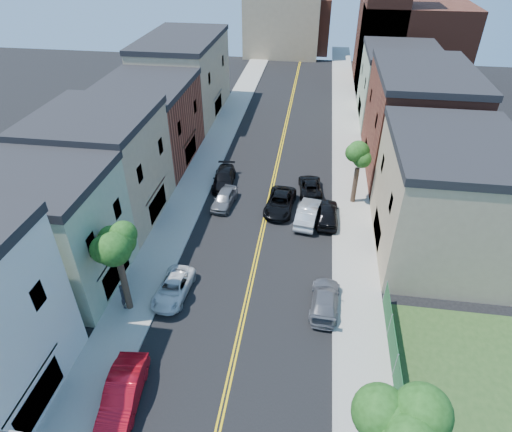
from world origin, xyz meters
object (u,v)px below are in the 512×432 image
at_px(grey_car_left, 224,198).
at_px(silver_car_right, 308,213).
at_px(pedestrian_left, 124,296).
at_px(black_car_left, 224,178).
at_px(grey_car_right, 325,299).
at_px(red_sedan, 123,393).
at_px(black_car_right, 327,213).
at_px(white_pickup, 173,288).
at_px(black_suv_lane, 280,203).
at_px(dark_car_right_far, 310,186).

xyz_separation_m(grey_car_left, silver_car_right, (7.89, -1.43, 0.10)).
bearing_deg(pedestrian_left, black_car_left, 0.55).
bearing_deg(pedestrian_left, grey_car_right, -70.08).
bearing_deg(grey_car_left, red_sedan, -87.92).
xyz_separation_m(grey_car_left, grey_car_right, (9.51, -11.69, -0.03)).
height_order(red_sedan, silver_car_right, red_sedan).
relative_size(grey_car_right, black_car_right, 1.01).
bearing_deg(red_sedan, pedestrian_left, 105.46).
relative_size(white_pickup, black_car_right, 0.97).
distance_m(grey_car_left, black_suv_lane, 5.25).
relative_size(grey_car_left, dark_car_right_far, 0.92).
distance_m(grey_car_left, grey_car_right, 15.07).
bearing_deg(white_pickup, silver_car_right, 52.80).
relative_size(grey_car_right, silver_car_right, 0.96).
height_order(grey_car_right, pedestrian_left, pedestrian_left).
distance_m(black_car_left, black_car_right, 11.48).
bearing_deg(black_car_right, silver_car_right, 7.56).
bearing_deg(grey_car_left, black_car_right, -1.14).
bearing_deg(silver_car_right, dark_car_right_far, -82.29).
distance_m(black_car_left, silver_car_right, 10.09).
bearing_deg(silver_car_right, grey_car_right, 106.60).
height_order(black_car_left, black_car_right, black_car_right).
xyz_separation_m(grey_car_right, pedestrian_left, (-13.59, -2.09, 0.45)).
bearing_deg(black_suv_lane, white_pickup, -113.90).
relative_size(dark_car_right_far, black_suv_lane, 0.87).
bearing_deg(silver_car_right, black_car_right, -164.74).
height_order(white_pickup, pedestrian_left, pedestrian_left).
height_order(grey_car_right, dark_car_right_far, grey_car_right).
bearing_deg(silver_car_right, pedestrian_left, 53.49).
bearing_deg(white_pickup, grey_car_right, 5.36).
bearing_deg(black_car_left, black_car_right, -29.75).
bearing_deg(grey_car_right, dark_car_right_far, -80.66).
bearing_deg(white_pickup, red_sedan, -88.19).
height_order(black_car_left, pedestrian_left, pedestrian_left).
distance_m(white_pickup, grey_car_right, 10.72).
distance_m(grey_car_right, black_suv_lane, 12.47).
bearing_deg(grey_car_left, silver_car_right, -4.26).
relative_size(grey_car_right, black_suv_lane, 0.90).
relative_size(black_car_left, black_suv_lane, 0.95).
xyz_separation_m(dark_car_right_far, pedestrian_left, (-11.96, -17.38, 0.50)).
xyz_separation_m(white_pickup, black_car_right, (10.78, 10.87, 0.17)).
xyz_separation_m(black_car_left, grey_car_right, (10.31, -15.38, -0.04)).
bearing_deg(grey_car_left, grey_car_right, -44.84).
relative_size(dark_car_right_far, pedestrian_left, 2.33).
xyz_separation_m(red_sedan, grey_car_left, (1.42, 20.52, -0.10)).
bearing_deg(red_sedan, black_car_right, 54.26).
bearing_deg(grey_car_right, red_sedan, 42.17).
bearing_deg(black_suv_lane, red_sedan, -103.83).
bearing_deg(white_pickup, pedestrian_left, -146.16).
bearing_deg(grey_car_left, black_suv_lane, 6.34).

